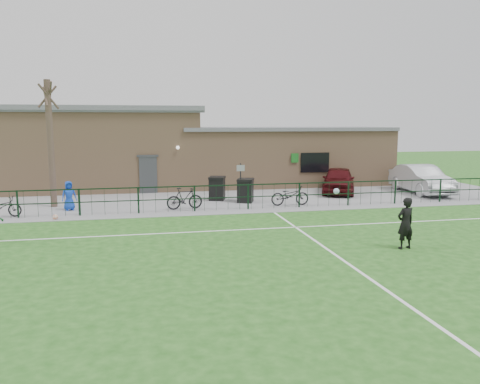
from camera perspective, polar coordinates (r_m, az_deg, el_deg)
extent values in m
plane|color=#205418|center=(14.07, 4.13, -8.24)|extent=(90.00, 90.00, 0.00)
cube|color=gray|center=(27.02, -3.62, -0.07)|extent=(34.00, 13.00, 0.02)
cube|color=white|center=(21.47, -1.50, -2.33)|extent=(28.00, 0.10, 0.01)
cube|color=white|center=(17.82, 0.65, -4.59)|extent=(28.00, 0.10, 0.01)
cube|color=white|center=(14.72, 11.71, -7.62)|extent=(0.10, 16.00, 0.01)
cube|color=black|center=(21.56, -1.60, -0.67)|extent=(28.00, 0.10, 1.20)
cylinder|color=#443329|center=(23.88, -22.09, 5.40)|extent=(0.30, 0.30, 6.00)
cube|color=black|center=(24.34, -2.81, 0.36)|extent=(0.97, 1.04, 1.14)
cube|color=black|center=(23.65, 0.66, 0.09)|extent=(0.98, 1.04, 1.11)
cylinder|color=black|center=(23.36, 0.07, 1.09)|extent=(0.08, 0.08, 2.00)
imported|color=#430C0F|center=(27.34, 11.91, 1.44)|extent=(3.36, 4.65, 1.47)
imported|color=#A9ABB0|center=(28.58, 21.19, 1.48)|extent=(2.00, 4.95, 1.60)
imported|color=black|center=(22.49, -27.09, -1.60)|extent=(1.73, 0.76, 0.88)
imported|color=black|center=(21.91, -6.78, -0.78)|extent=(1.74, 0.72, 1.02)
imported|color=black|center=(22.89, 6.10, -0.41)|extent=(1.89, 0.70, 0.98)
imported|color=#133EB8|center=(22.85, -20.12, -0.42)|extent=(0.77, 0.64, 1.36)
imported|color=black|center=(15.93, 19.52, -3.61)|extent=(0.67, 0.50, 1.68)
sphere|color=white|center=(17.86, 11.67, 0.10)|extent=(0.22, 0.22, 0.22)
sphere|color=silver|center=(21.04, -21.59, -2.85)|extent=(0.23, 0.23, 0.23)
cube|color=tan|center=(29.78, -4.45, 4.09)|extent=(24.00, 5.00, 3.50)
cube|color=tan|center=(29.57, -16.72, 8.29)|extent=(11.52, 5.00, 1.20)
cube|color=#585B60|center=(29.58, -16.78, 9.68)|extent=(12.02, 5.40, 0.28)
cube|color=#585B60|center=(30.80, 5.39, 7.67)|extent=(13.44, 5.30, 0.22)
cube|color=#383A3D|center=(27.10, -11.13, 2.03)|extent=(1.00, 0.08, 2.10)
cube|color=black|center=(28.89, 9.12, 3.57)|extent=(1.80, 0.08, 1.20)
cube|color=#19661E|center=(28.39, 6.70, 4.14)|extent=(0.45, 0.04, 0.55)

